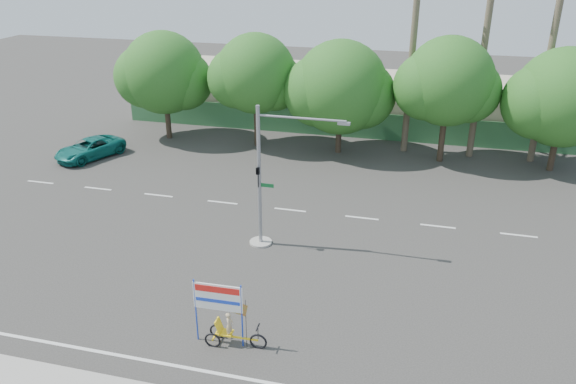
# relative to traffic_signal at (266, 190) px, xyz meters

# --- Properties ---
(ground) EXTENTS (120.00, 120.00, 0.00)m
(ground) POSITION_rel_traffic_signal_xyz_m (2.20, -3.98, -2.92)
(ground) COLOR #33302D
(ground) RESTS_ON ground
(fence) EXTENTS (38.00, 0.08, 2.00)m
(fence) POSITION_rel_traffic_signal_xyz_m (2.20, 17.52, -1.92)
(fence) COLOR #336B3D
(fence) RESTS_ON ground
(building_left) EXTENTS (12.00, 8.00, 4.00)m
(building_left) POSITION_rel_traffic_signal_xyz_m (-7.80, 22.02, -0.92)
(building_left) COLOR #C1B799
(building_left) RESTS_ON ground
(building_right) EXTENTS (14.00, 8.00, 3.60)m
(building_right) POSITION_rel_traffic_signal_xyz_m (10.20, 22.02, -1.12)
(building_right) COLOR #C1B799
(building_right) RESTS_ON ground
(tree_far_left) EXTENTS (7.14, 6.00, 7.96)m
(tree_far_left) POSITION_rel_traffic_signal_xyz_m (-11.85, 14.02, 1.84)
(tree_far_left) COLOR #473828
(tree_far_left) RESTS_ON ground
(tree_left) EXTENTS (6.66, 5.60, 8.07)m
(tree_left) POSITION_rel_traffic_signal_xyz_m (-4.85, 14.02, 2.14)
(tree_left) COLOR #473828
(tree_left) RESTS_ON ground
(tree_center) EXTENTS (7.62, 6.40, 7.85)m
(tree_center) POSITION_rel_traffic_signal_xyz_m (1.14, 14.02, 1.55)
(tree_center) COLOR #473828
(tree_center) RESTS_ON ground
(tree_right) EXTENTS (6.90, 5.80, 8.36)m
(tree_right) POSITION_rel_traffic_signal_xyz_m (8.15, 14.02, 2.32)
(tree_right) COLOR #473828
(tree_right) RESTS_ON ground
(tree_far_right) EXTENTS (7.38, 6.20, 7.94)m
(tree_far_right) POSITION_rel_traffic_signal_xyz_m (15.15, 14.02, 1.73)
(tree_far_right) COLOR #473828
(tree_far_right) RESTS_ON ground
(palm_mid) EXTENTS (3.73, 3.79, 15.45)m
(palm_mid) POSITION_rel_traffic_signal_xyz_m (14.20, 15.52, 6.48)
(palm_mid) COLOR #70604C
(palm_mid) RESTS_ON ground
(palm_short) EXTENTS (3.73, 3.79, 14.45)m
(palm_short) POSITION_rel_traffic_signal_xyz_m (5.70, 15.52, 5.94)
(palm_short) COLOR #70604C
(palm_short) RESTS_ON ground
(traffic_signal) EXTENTS (4.72, 1.10, 7.00)m
(traffic_signal) POSITION_rel_traffic_signal_xyz_m (0.00, 0.00, 0.00)
(traffic_signal) COLOR gray
(traffic_signal) RESTS_ON ground
(trike_billboard) EXTENTS (2.73, 0.64, 2.68)m
(trike_billboard) POSITION_rel_traffic_signal_xyz_m (0.69, -7.59, -1.84)
(trike_billboard) COLOR black
(trike_billboard) RESTS_ON ground
(pickup_truck) EXTENTS (3.97, 5.32, 1.34)m
(pickup_truck) POSITION_rel_traffic_signal_xyz_m (-15.18, 8.67, -2.25)
(pickup_truck) COLOR #0E655B
(pickup_truck) RESTS_ON ground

